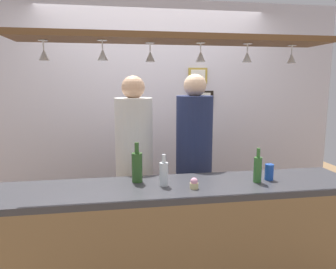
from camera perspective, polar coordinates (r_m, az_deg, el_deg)
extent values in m
cube|color=silver|center=(3.65, -2.54, 3.17)|extent=(4.40, 0.06, 2.60)
cube|color=#38383D|center=(2.33, 1.82, -9.66)|extent=(2.70, 0.55, 0.04)
cube|color=olive|center=(2.31, 3.08, -23.05)|extent=(2.65, 0.04, 0.91)
cube|color=brown|center=(2.27, 1.71, 16.95)|extent=(2.20, 0.36, 0.04)
cylinder|color=silver|center=(2.31, -21.73, 15.57)|extent=(0.06, 0.06, 0.00)
cylinder|color=silver|center=(2.31, -21.68, 14.89)|extent=(0.01, 0.01, 0.06)
cone|color=silver|center=(2.30, -21.58, 13.28)|extent=(0.07, 0.07, 0.08)
cylinder|color=silver|center=(2.20, -11.85, 16.37)|extent=(0.06, 0.06, 0.00)
cylinder|color=silver|center=(2.19, -11.82, 15.66)|extent=(0.01, 0.01, 0.06)
cone|color=silver|center=(2.19, -11.76, 13.97)|extent=(0.07, 0.07, 0.08)
cylinder|color=silver|center=(2.29, -3.27, 16.26)|extent=(0.06, 0.06, 0.00)
cylinder|color=silver|center=(2.29, -3.27, 15.57)|extent=(0.01, 0.01, 0.06)
cone|color=silver|center=(2.28, -3.25, 13.95)|extent=(0.07, 0.07, 0.08)
cylinder|color=silver|center=(2.30, 5.96, 16.19)|extent=(0.06, 0.06, 0.00)
cylinder|color=silver|center=(2.30, 5.95, 15.51)|extent=(0.01, 0.01, 0.06)
cone|color=silver|center=(2.29, 5.92, 13.89)|extent=(0.07, 0.07, 0.08)
cylinder|color=silver|center=(2.40, 14.24, 15.67)|extent=(0.06, 0.06, 0.00)
cylinder|color=silver|center=(2.40, 14.22, 15.02)|extent=(0.01, 0.01, 0.06)
cone|color=silver|center=(2.39, 14.15, 13.47)|extent=(0.07, 0.07, 0.08)
cylinder|color=silver|center=(2.62, 21.59, 14.77)|extent=(0.06, 0.06, 0.00)
cylinder|color=silver|center=(2.61, 21.55, 14.17)|extent=(0.01, 0.01, 0.06)
cone|color=silver|center=(2.61, 21.47, 12.75)|extent=(0.07, 0.07, 0.08)
cube|color=#2D334C|center=(3.10, -5.91, -15.04)|extent=(0.17, 0.18, 0.83)
cylinder|color=white|center=(2.86, -6.18, -0.66)|extent=(0.34, 0.34, 0.73)
sphere|color=tan|center=(2.82, -6.34, 8.51)|extent=(0.21, 0.21, 0.21)
cube|color=#2D334C|center=(3.17, 4.60, -14.32)|extent=(0.17, 0.18, 0.84)
cylinder|color=navy|center=(2.94, 4.80, -0.13)|extent=(0.34, 0.34, 0.73)
sphere|color=beige|center=(2.90, 4.92, 8.86)|extent=(0.21, 0.21, 0.21)
cylinder|color=silver|center=(2.28, -0.76, -7.20)|extent=(0.06, 0.06, 0.17)
cylinder|color=silver|center=(2.25, -0.77, -4.40)|extent=(0.03, 0.03, 0.06)
cylinder|color=#2D5623|center=(2.37, -5.64, -5.98)|extent=(0.08, 0.08, 0.22)
cylinder|color=#2D5623|center=(2.34, -5.70, -2.43)|extent=(0.03, 0.03, 0.08)
cylinder|color=#336B2D|center=(2.45, 15.94, -6.18)|extent=(0.06, 0.06, 0.19)
cylinder|color=#336B2D|center=(2.42, 16.08, -3.21)|extent=(0.03, 0.03, 0.07)
cylinder|color=#1E4CB2|center=(2.54, 17.88, -6.49)|extent=(0.07, 0.07, 0.12)
cylinder|color=beige|center=(2.25, 4.76, -9.24)|extent=(0.06, 0.06, 0.04)
sphere|color=pink|center=(2.24, 4.77, -8.46)|extent=(0.05, 0.05, 0.05)
cube|color=black|center=(3.70, 5.95, 6.49)|extent=(0.30, 0.02, 0.18)
cube|color=white|center=(3.69, 6.00, 6.48)|extent=(0.23, 0.01, 0.14)
cube|color=#B29338|center=(3.69, 5.42, 10.56)|extent=(0.22, 0.02, 0.18)
cube|color=white|center=(3.67, 5.47, 10.56)|extent=(0.17, 0.01, 0.14)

